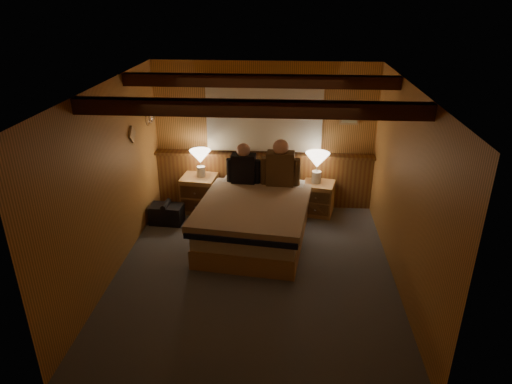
# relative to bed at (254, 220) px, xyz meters

# --- Properties ---
(floor) EXTENTS (4.20, 4.20, 0.00)m
(floor) POSITION_rel_bed_xyz_m (0.06, -0.76, -0.34)
(floor) COLOR #4C4F5A
(floor) RESTS_ON ground
(ceiling) EXTENTS (4.20, 4.20, 0.00)m
(ceiling) POSITION_rel_bed_xyz_m (0.06, -0.76, 2.06)
(ceiling) COLOR #C48049
(ceiling) RESTS_ON wall_back
(wall_back) EXTENTS (3.60, 0.00, 3.60)m
(wall_back) POSITION_rel_bed_xyz_m (0.06, 1.34, 0.86)
(wall_back) COLOR #DA964E
(wall_back) RESTS_ON floor
(wall_left) EXTENTS (0.00, 4.20, 4.20)m
(wall_left) POSITION_rel_bed_xyz_m (-1.74, -0.76, 0.86)
(wall_left) COLOR #DA964E
(wall_left) RESTS_ON floor
(wall_right) EXTENTS (0.00, 4.20, 4.20)m
(wall_right) POSITION_rel_bed_xyz_m (1.86, -0.76, 0.86)
(wall_right) COLOR #DA964E
(wall_right) RESTS_ON floor
(wall_front) EXTENTS (3.60, 0.00, 3.60)m
(wall_front) POSITION_rel_bed_xyz_m (0.06, -2.86, 0.86)
(wall_front) COLOR #DA964E
(wall_front) RESTS_ON floor
(wainscot) EXTENTS (3.60, 0.23, 0.94)m
(wainscot) POSITION_rel_bed_xyz_m (0.06, 1.27, 0.15)
(wainscot) COLOR brown
(wainscot) RESTS_ON wall_back
(curtain_window) EXTENTS (2.18, 0.09, 1.11)m
(curtain_window) POSITION_rel_bed_xyz_m (0.06, 1.27, 1.18)
(curtain_window) COLOR #421E10
(curtain_window) RESTS_ON wall_back
(ceiling_beams) EXTENTS (3.60, 1.65, 0.16)m
(ceiling_beams) POSITION_rel_bed_xyz_m (0.06, -0.61, 1.97)
(ceiling_beams) COLOR #421E10
(ceiling_beams) RESTS_ON ceiling
(coat_rail) EXTENTS (0.05, 0.55, 0.24)m
(coat_rail) POSITION_rel_bed_xyz_m (-1.66, 0.81, 1.33)
(coat_rail) COLOR silver
(coat_rail) RESTS_ON wall_left
(framed_print) EXTENTS (0.30, 0.04, 0.25)m
(framed_print) POSITION_rel_bed_xyz_m (1.41, 1.31, 1.21)
(framed_print) COLOR tan
(framed_print) RESTS_ON wall_back
(bed) EXTENTS (1.69, 2.07, 0.65)m
(bed) POSITION_rel_bed_xyz_m (0.00, 0.00, 0.00)
(bed) COLOR tan
(bed) RESTS_ON floor
(nightstand_left) EXTENTS (0.59, 0.54, 0.60)m
(nightstand_left) POSITION_rel_bed_xyz_m (-0.99, 0.96, -0.04)
(nightstand_left) COLOR tan
(nightstand_left) RESTS_ON floor
(nightstand_right) EXTENTS (0.57, 0.53, 0.54)m
(nightstand_right) POSITION_rel_bed_xyz_m (0.96, 0.99, -0.07)
(nightstand_right) COLOR tan
(nightstand_right) RESTS_ON floor
(lamp_left) EXTENTS (0.34, 0.34, 0.45)m
(lamp_left) POSITION_rel_bed_xyz_m (-0.95, 0.99, 0.58)
(lamp_left) COLOR silver
(lamp_left) RESTS_ON nightstand_left
(lamp_right) EXTENTS (0.38, 0.38, 0.50)m
(lamp_right) POSITION_rel_bed_xyz_m (0.93, 1.02, 0.55)
(lamp_right) COLOR silver
(lamp_right) RESTS_ON nightstand_right
(person_left) EXTENTS (0.54, 0.24, 0.65)m
(person_left) POSITION_rel_bed_xyz_m (-0.22, 0.68, 0.57)
(person_left) COLOR black
(person_left) RESTS_ON bed
(person_right) EXTENTS (0.61, 0.26, 0.74)m
(person_right) POSITION_rel_bed_xyz_m (0.35, 0.63, 0.61)
(person_right) COLOR #523A20
(person_right) RESTS_ON bed
(duffel_bag) EXTENTS (0.52, 0.33, 0.36)m
(duffel_bag) POSITION_rel_bed_xyz_m (-1.43, 0.47, -0.18)
(duffel_bag) COLOR black
(duffel_bag) RESTS_ON floor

